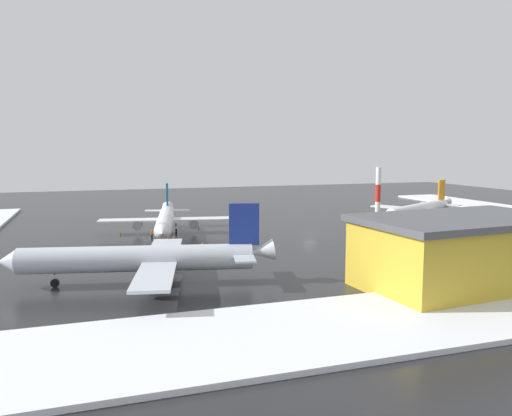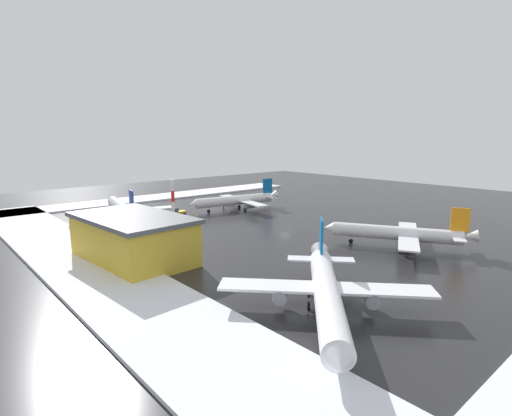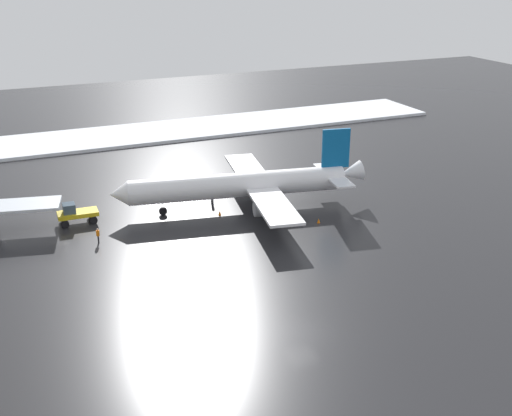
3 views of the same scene
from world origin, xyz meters
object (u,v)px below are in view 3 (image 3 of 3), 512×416
pushback_tug (75,213)px  ground_crew_by_nose_gear (98,235)px  traffic_cone_near_nose (243,182)px  traffic_cone_mid_line (220,213)px  airplane_parked_portside (244,184)px  ground_crew_mid_apron (212,196)px  traffic_cone_wingtip_side (319,221)px

pushback_tug → ground_crew_by_nose_gear: pushback_tug is taller
traffic_cone_near_nose → traffic_cone_mid_line: size_ratio=1.00×
airplane_parked_portside → pushback_tug: size_ratio=6.75×
traffic_cone_near_nose → airplane_parked_portside: bearing=-21.1°
pushback_tug → traffic_cone_mid_line: size_ratio=8.48×
airplane_parked_portside → ground_crew_by_nose_gear: (3.30, -18.57, -2.13)m
ground_crew_by_nose_gear → ground_crew_mid_apron: size_ratio=1.00×
ground_crew_mid_apron → traffic_cone_mid_line: size_ratio=3.11×
ground_crew_mid_apron → ground_crew_by_nose_gear: bearing=-14.5°
airplane_parked_portside → ground_crew_mid_apron: airplane_parked_portside is taller
traffic_cone_wingtip_side → ground_crew_by_nose_gear: bearing=-100.3°
pushback_tug → traffic_cone_wingtip_side: pushback_tug is taller
traffic_cone_near_nose → traffic_cone_mid_line: (9.38, -6.90, 0.00)m
pushback_tug → traffic_cone_mid_line: (4.31, 16.28, -1.01)m
traffic_cone_near_nose → traffic_cone_mid_line: bearing=-36.3°
ground_crew_by_nose_gear → ground_crew_mid_apron: 16.67m
airplane_parked_portside → pushback_tug: 20.29m
pushback_tug → traffic_cone_wingtip_side: 28.41m
airplane_parked_portside → traffic_cone_near_nose: size_ratio=57.27×
ground_crew_by_nose_gear → traffic_cone_wingtip_side: size_ratio=3.11×
ground_crew_by_nose_gear → traffic_cone_near_nose: 24.79m
airplane_parked_portside → traffic_cone_wingtip_side: bearing=138.4°
traffic_cone_mid_line → traffic_cone_wingtip_side: (6.86, 9.81, 0.00)m
airplane_parked_portside → traffic_cone_near_nose: bearing=-101.0°
airplane_parked_portside → ground_crew_by_nose_gear: 18.98m
airplane_parked_portside → pushback_tug: airplane_parked_portside is taller
ground_crew_by_nose_gear → pushback_tug: bearing=113.7°
traffic_cone_near_nose → traffic_cone_mid_line: same height
airplane_parked_portside → traffic_cone_near_nose: airplane_parked_portside is taller
traffic_cone_mid_line → pushback_tug: bearing=-104.8°
pushback_tug → traffic_cone_mid_line: pushback_tug is taller
ground_crew_mid_apron → traffic_cone_near_nose: (-5.37, 6.42, -0.70)m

